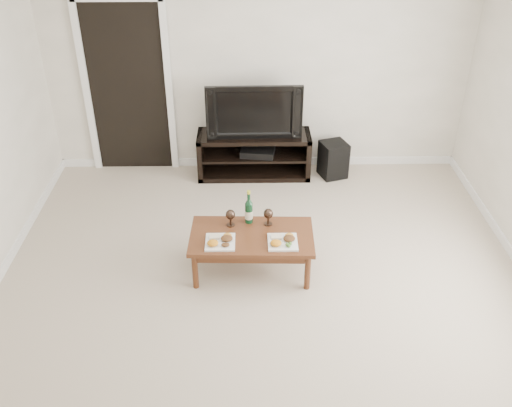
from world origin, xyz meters
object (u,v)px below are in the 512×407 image
object	(u,v)px
subwoofer	(333,159)
coffee_table	(252,253)
media_console	(254,155)
television	(254,109)

from	to	relation	value
subwoofer	coffee_table	bearing A→B (deg)	-137.57
media_console	coffee_table	size ratio (longest dim) A/B	1.19
television	coffee_table	world-z (taller)	television
coffee_table	subwoofer	bearing A→B (deg)	61.22
subwoofer	coffee_table	world-z (taller)	subwoofer
coffee_table	media_console	bearing A→B (deg)	88.54
media_console	coffee_table	xyz separation A→B (m)	(-0.05, -1.90, -0.07)
media_console	subwoofer	xyz separation A→B (m)	(0.97, -0.04, -0.05)
television	coffee_table	distance (m)	2.02
media_console	television	bearing A→B (deg)	0.00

